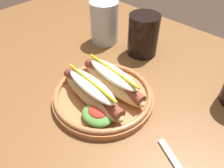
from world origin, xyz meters
name	(u,v)px	position (x,y,z in m)	size (l,w,h in m)	color
dining_table	(96,105)	(0.00, 0.00, 0.63)	(1.17, 0.85, 0.74)	brown
hot_dog_plate	(103,92)	(0.08, -0.05, 0.77)	(0.23, 0.23, 0.08)	#B77042
water_cup	(104,22)	(-0.11, 0.15, 0.80)	(0.09, 0.09, 0.13)	silver
extra_cup	(143,35)	(0.02, 0.18, 0.80)	(0.09, 0.09, 0.12)	black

